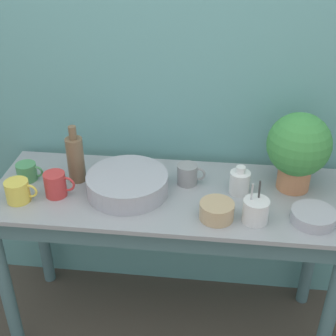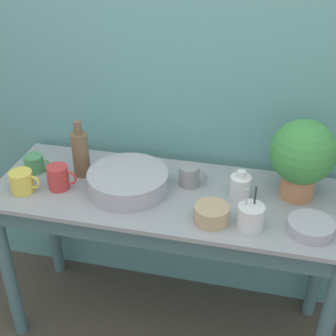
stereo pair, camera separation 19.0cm
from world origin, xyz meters
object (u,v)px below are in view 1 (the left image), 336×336
Objects in this scene: mug_green at (27,172)px; bowl_small_steel at (313,216)px; bottle_tall at (76,158)px; potted_plant at (298,148)px; bottle_short at (240,182)px; bowl_small_tan at (217,211)px; mug_grey at (188,174)px; bowl_wash_large at (127,184)px; mug_yellow at (18,191)px; mug_red at (56,184)px; utensil_cup at (256,211)px.

mug_green is 0.68× the size of bowl_small_steel.
potted_plant is at bearing 2.71° from bottle_tall.
bottle_short reaches higher than mug_green.
bottle_short is 0.93× the size of bowl_small_tan.
bottle_short is 0.22m from mug_grey.
bowl_wash_large is 1.32× the size of bottle_tall.
potted_plant is 0.47m from mug_grey.
mug_yellow reaches higher than bowl_small_tan.
utensil_cup is (0.81, -0.08, -0.00)m from mug_red.
bowl_wash_large is at bearing 10.65° from mug_red.
bowl_small_tan is (-0.09, -0.19, -0.02)m from bottle_short.
bottle_tall is (-0.24, 0.07, 0.07)m from bowl_wash_large.
bottle_short is (-0.23, -0.06, -0.14)m from potted_plant.
mug_red is (-0.53, -0.15, 0.01)m from mug_grey.
bowl_small_steel is at bearing -8.81° from bowl_wash_large.
mug_yellow is 0.99× the size of bowl_small_tan.
mug_red is 0.75× the size of bowl_small_steel.
mug_green is at bearing -176.74° from potted_plant.
mug_green is at bearing 169.15° from utensil_cup.
bowl_wash_large is 1.99× the size of utensil_cup.
bowl_wash_large is 0.26m from bottle_tall.
bottle_tall is at bearing 161.22° from bowl_small_tan.
bottle_short is at bearing 149.11° from bowl_small_steel.
mug_yellow is at bearing -165.66° from bowl_wash_large.
bottle_short is at bearing 8.03° from mug_red.
bottle_short reaches higher than bowl_wash_large.
mug_grey is 0.56m from mug_red.
bowl_small_tan is at bearing -176.76° from bowl_small_steel.
bowl_small_tan is 0.79× the size of utensil_cup.
potted_plant is 0.29m from bowl_small_steel.
bottle_tall is 2.19× the size of mug_green.
mug_yellow is 0.81m from bowl_small_tan.
mug_yellow is 0.77× the size of bowl_small_steel.
bowl_wash_large is 2.78× the size of mug_grey.
bottle_tall reaches higher than mug_yellow.
bowl_small_steel is at bearing -30.89° from bottle_short.
mug_grey reaches higher than bowl_small_tan.
bowl_small_tan is at bearing -18.78° from bottle_tall.
bottle_short is 0.73× the size of bowl_small_steel.
potted_plant is at bearing 102.70° from bowl_small_steel.
bottle_tall reaches higher than mug_red.
mug_red is at bearing 21.52° from mug_yellow.
mug_red reaches higher than bowl_small_tan.
bowl_small_steel is 1.28× the size of bowl_small_tan.
mug_green is at bearing -176.09° from mug_grey.
bottle_tall is 2.11× the size of mug_grey.
bottle_tall is at bearing -177.29° from potted_plant.
bottle_tall reaches higher than bottle_short.
utensil_cup is (0.95, -0.03, 0.00)m from mug_yellow.
bottle_tall is 2.01× the size of mug_red.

